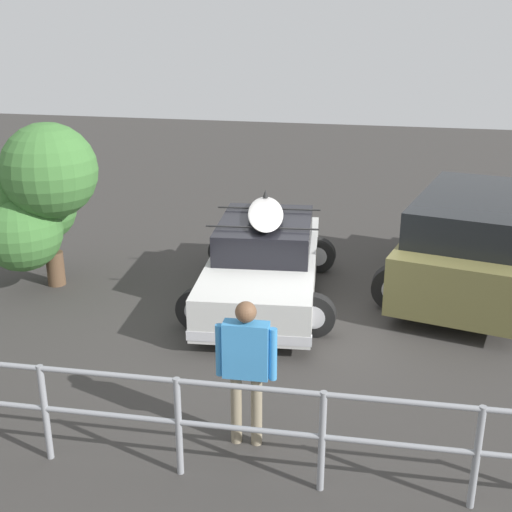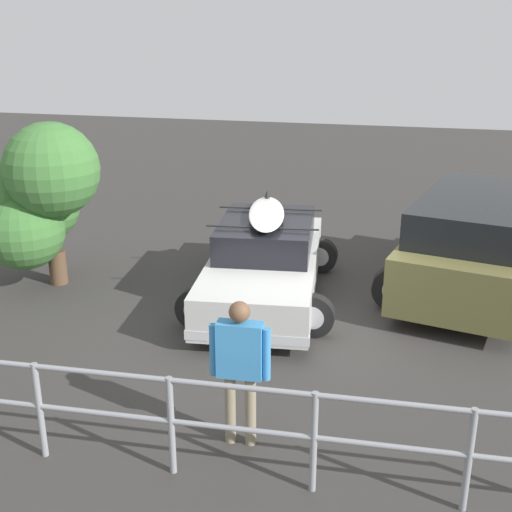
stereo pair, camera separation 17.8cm
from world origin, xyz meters
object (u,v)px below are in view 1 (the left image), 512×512
at_px(suv_car, 472,242).
at_px(bush_near_left, 35,198).
at_px(sedan_car, 265,261).
at_px(person_bystander, 246,361).

height_order(suv_car, bush_near_left, bush_near_left).
bearing_deg(sedan_car, bush_near_left, 6.81).
bearing_deg(bush_near_left, sedan_car, -173.19).
distance_m(sedan_car, bush_near_left, 4.02).
height_order(suv_car, person_bystander, suv_car).
relative_size(sedan_car, suv_car, 0.98).
relative_size(suv_car, bush_near_left, 1.59).
distance_m(person_bystander, bush_near_left, 5.84).
distance_m(suv_car, person_bystander, 5.73).
distance_m(sedan_car, person_bystander, 4.12).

